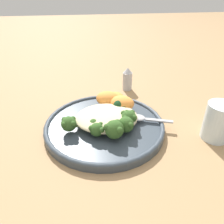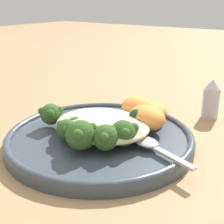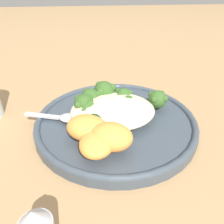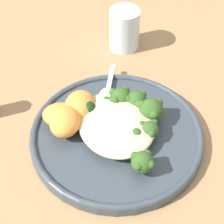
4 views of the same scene
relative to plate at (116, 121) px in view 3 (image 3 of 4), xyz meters
The scene contains 15 objects.
ground_plane 0.02m from the plate, 151.67° to the right, with size 4.00×4.00×0.00m, color #9E7A51.
plate is the anchor object (origin of this frame).
quinoa_mound 0.02m from the plate, 10.50° to the right, with size 0.15×0.13×0.03m, color beige.
broccoli_stalk_0 0.08m from the plate, 167.24° to the right, with size 0.12×0.07×0.04m.
broccoli_stalk_1 0.03m from the plate, 143.92° to the right, with size 0.05×0.08×0.03m.
broccoli_stalk_2 0.05m from the plate, 116.88° to the right, with size 0.05×0.09×0.03m.
broccoli_stalk_3 0.06m from the plate, 76.03° to the right, with size 0.05×0.12×0.04m.
broccoli_stalk_4 0.05m from the plate, 42.77° to the right, with size 0.09×0.10×0.04m.
broccoli_stalk_5 0.06m from the plate, 16.59° to the right, with size 0.11×0.07×0.04m.
broccoli_stalk_6 0.05m from the plate, ahead, with size 0.09×0.04×0.03m.
sweet_potato_chunk_0 0.10m from the plate, 66.02° to the left, with size 0.07×0.05×0.03m, color orange.
sweet_potato_chunk_1 0.08m from the plate, 46.08° to the left, with size 0.07×0.05×0.04m, color orange.
sweet_potato_chunk_2 0.09m from the plate, 77.46° to the left, with size 0.06×0.05×0.04m, color orange.
kale_tuft 0.08m from the plate, 44.19° to the left, with size 0.05×0.05×0.03m.
spoon 0.09m from the plate, ahead, with size 0.11×0.05×0.01m.
Camera 3 is at (0.06, 0.34, 0.24)m, focal length 35.00 mm.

